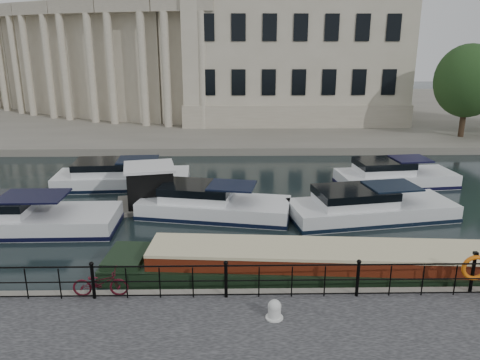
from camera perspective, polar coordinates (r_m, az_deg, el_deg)
name	(u,v)px	position (r m, az deg, el deg)	size (l,w,h in m)	color
ground_plane	(227,277)	(16.95, -1.60, -11.75)	(160.00, 160.00, 0.00)	black
far_bank	(230,110)	(54.46, -1.23, 8.51)	(120.00, 42.00, 0.55)	#6B665B
railing	(226,278)	(14.40, -1.73, -11.83)	(24.14, 0.14, 1.22)	black
civic_building	(220,50)	(49.62, -2.49, 15.54)	(53.55, 31.84, 16.85)	#ADA38C
bicycle	(100,283)	(15.17, -16.66, -11.91)	(0.59, 1.68, 0.88)	#440C16
mooring_bollard	(274,310)	(13.65, 4.22, -15.49)	(0.51, 0.51, 0.57)	silver
life_ring_post	(475,268)	(16.16, 26.70, -9.59)	(0.84, 0.21, 1.36)	black
narrowboat	(338,270)	(17.00, 11.80, -10.65)	(16.59, 3.36, 1.60)	black
harbour_hut	(150,188)	(23.86, -10.90, -0.95)	(3.80, 3.37, 2.20)	#6B665B
cabin_cruisers	(208,200)	(23.51, -3.93, -2.45)	(27.38, 9.50, 1.99)	silver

